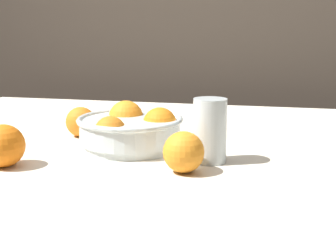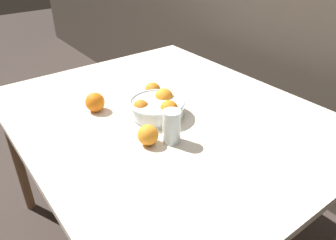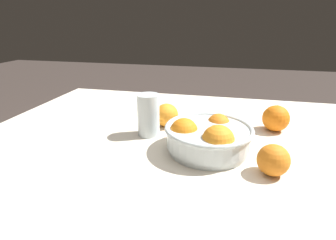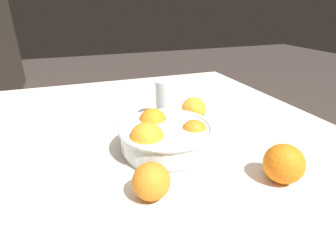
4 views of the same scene
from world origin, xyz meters
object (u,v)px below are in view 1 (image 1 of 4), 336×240
Objects in this scene: fruit_bowl at (131,129)px; orange_loose_near_bowl at (184,152)px; juice_glass at (210,134)px; orange_loose_front at (81,122)px; orange_loose_aside at (3,146)px.

orange_loose_near_bowl is (0.15, -0.15, -0.00)m from fruit_bowl.
juice_glass is 0.37m from orange_loose_front.
fruit_bowl is 2.83× the size of orange_loose_aside.
fruit_bowl reaches higher than orange_loose_near_bowl.
juice_glass is at bearing -23.91° from orange_loose_front.
orange_loose_front is (-0.16, 0.08, -0.01)m from fruit_bowl.
juice_glass is 1.75× the size of orange_loose_front.
orange_loose_near_bowl is 1.06× the size of orange_loose_front.
orange_loose_near_bowl is 0.93× the size of orange_loose_aside.
orange_loose_near_bowl is 0.38m from orange_loose_front.
juice_glass is 0.09m from orange_loose_near_bowl.
juice_glass reaches higher than orange_loose_front.
orange_loose_aside is at bearing -99.03° from orange_loose_front.
fruit_bowl is 0.28m from orange_loose_aside.
orange_loose_aside is at bearing -162.54° from juice_glass.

